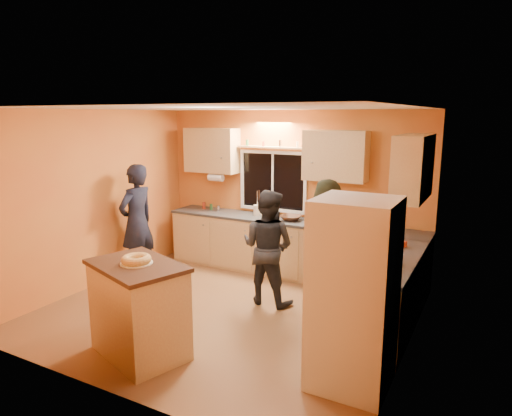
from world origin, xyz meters
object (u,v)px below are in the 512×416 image
Objects in this scene: refrigerator at (353,294)px; island at (139,309)px; person_center at (268,247)px; person_left at (137,222)px; person_right at (325,262)px.

island is at bearing -166.26° from refrigerator.
refrigerator is 2.08m from person_center.
refrigerator is 1.00× the size of person_left.
refrigerator is 0.90m from person_right.
person_center is 1.23m from person_right.
person_center is (0.57, 1.89, 0.27)m from island.
refrigerator is at bearing 140.80° from person_center.
person_left is 3.30m from person_right.
person_center is 0.84× the size of person_right.
island is at bearing 45.47° from person_left.
island is 1.99m from person_center.
person_left reaches higher than person_center.
person_center is at bearing 139.04° from refrigerator.
person_left is at bearing 74.33° from person_right.
person_right is (1.60, 1.24, 0.41)m from island.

